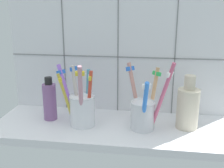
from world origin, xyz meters
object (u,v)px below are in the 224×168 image
toothbrush_cup_left (81,107)px  toothbrush_cup_right (144,111)px  ceramic_vase (188,107)px  soap_bottle (50,101)px

toothbrush_cup_left → toothbrush_cup_right: bearing=0.3°
ceramic_vase → soap_bottle: 37.16cm
toothbrush_cup_right → soap_bottle: (-25.96, 2.40, 0.58)cm
ceramic_vase → soap_bottle: ceramic_vase is taller
soap_bottle → toothbrush_cup_left: bearing=-14.5°
soap_bottle → toothbrush_cup_right: bearing=-5.3°
toothbrush_cup_left → soap_bottle: toothbrush_cup_left is taller
toothbrush_cup_left → soap_bottle: (-9.62, 2.49, 0.24)cm
toothbrush_cup_left → toothbrush_cup_right: toothbrush_cup_right is taller
ceramic_vase → soap_bottle: bearing=179.8°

